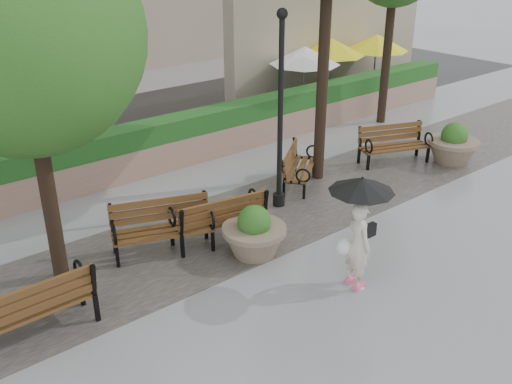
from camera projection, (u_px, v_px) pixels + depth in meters
ground at (357, 274)px, 10.80m from camera, size 100.00×100.00×0.00m
cobble_strip at (257, 218)px, 12.91m from camera, size 28.00×3.20×0.01m
hedge_wall at (163, 144)px, 15.45m from camera, size 24.00×0.80×1.35m
cafe_wall at (330, 41)px, 22.48m from camera, size 10.00×0.60×4.00m
cafe_hedge at (361, 92)px, 21.28m from camera, size 8.00×0.50×0.90m
asphalt_street at (101, 131)px, 18.54m from camera, size 40.00×7.00×0.00m
bench_0 at (31, 320)px, 9.00m from camera, size 2.08×0.85×1.10m
bench_1 at (163, 238)px, 11.43m from camera, size 2.13×1.44×1.07m
bench_2 at (219, 227)px, 11.85m from camera, size 2.09×1.12×1.06m
bench_3 at (299, 174)px, 14.52m from camera, size 1.83×1.64×0.95m
bench_4 at (393, 152)px, 15.88m from camera, size 2.09×1.44×1.05m
planter_left at (254, 236)px, 11.29m from camera, size 1.29×1.29×1.08m
planter_right at (453, 147)px, 15.84m from camera, size 1.39×1.39×1.17m
lamppost at (280, 125)px, 12.69m from camera, size 0.28×0.28×4.50m
tree_0 at (31, 40)px, 9.05m from camera, size 3.90×3.88×6.40m
patio_umb_white at (305, 56)px, 19.76m from camera, size 2.50×2.50×2.30m
patio_umb_yellow_a at (332, 47)px, 21.20m from camera, size 2.50×2.50×2.30m
patio_umb_yellow_b at (377, 43)px, 22.08m from camera, size 2.50×2.50×2.30m
car_right at (17, 130)px, 16.44m from camera, size 4.43×2.00×1.41m
pedestrian at (359, 222)px, 9.97m from camera, size 1.15×1.15×2.11m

